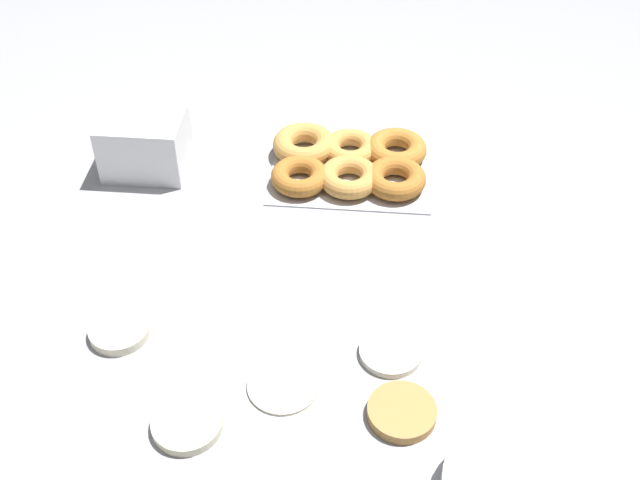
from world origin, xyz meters
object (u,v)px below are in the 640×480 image
(pancake_0, at_px, (283,384))
(pancake_4, at_px, (391,352))
(pancake_2, at_px, (119,330))
(pancake_1, at_px, (402,412))
(pancake_3, at_px, (187,424))
(donut_tray, at_px, (349,162))
(container_stack, at_px, (145,144))

(pancake_0, height_order, pancake_4, pancake_4)
(pancake_0, height_order, pancake_2, pancake_2)
(pancake_2, distance_m, pancake_4, 0.39)
(pancake_0, bearing_deg, pancake_1, 168.26)
(pancake_3, bearing_deg, donut_tray, -107.39)
(pancake_3, xyz_separation_m, donut_tray, (-0.18, -0.56, 0.01))
(donut_tray, bearing_deg, pancake_2, 53.44)
(donut_tray, bearing_deg, pancake_0, 82.99)
(pancake_0, height_order, donut_tray, donut_tray)
(pancake_3, xyz_separation_m, container_stack, (0.19, -0.54, 0.05))
(pancake_3, bearing_deg, pancake_1, -171.36)
(pancake_1, bearing_deg, pancake_4, -80.58)
(pancake_0, relative_size, container_stack, 0.68)
(pancake_4, relative_size, donut_tray, 0.31)
(pancake_3, height_order, donut_tray, donut_tray)
(donut_tray, bearing_deg, container_stack, 3.35)
(container_stack, bearing_deg, pancake_4, 138.49)
(pancake_3, relative_size, donut_tray, 0.32)
(pancake_3, height_order, container_stack, container_stack)
(pancake_2, relative_size, donut_tray, 0.30)
(container_stack, bearing_deg, pancake_2, 98.01)
(pancake_0, bearing_deg, pancake_4, -154.42)
(pancake_0, distance_m, container_stack, 0.56)
(pancake_0, height_order, pancake_3, pancake_3)
(pancake_0, xyz_separation_m, pancake_2, (0.25, -0.07, 0.00))
(pancake_1, bearing_deg, donut_tray, -78.91)
(pancake_3, distance_m, container_stack, 0.58)
(pancake_0, distance_m, pancake_3, 0.14)
(pancake_0, bearing_deg, pancake_2, -16.27)
(pancake_4, distance_m, container_stack, 0.60)
(donut_tray, bearing_deg, pancake_4, 101.50)
(pancake_1, height_order, donut_tray, donut_tray)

